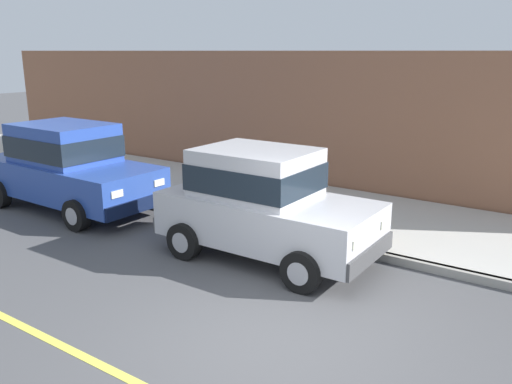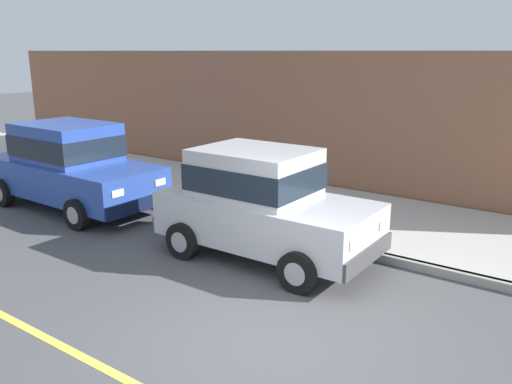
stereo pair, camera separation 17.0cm
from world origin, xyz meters
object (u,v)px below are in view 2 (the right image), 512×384
at_px(car_silver_hatchback, 262,202).
at_px(car_blue_sedan, 70,165).
at_px(dog_white, 246,189).
at_px(fire_hydrant, 364,222).

distance_m(car_silver_hatchback, car_blue_sedan, 5.22).
bearing_deg(car_blue_sedan, dog_white, -54.40).
xyz_separation_m(car_blue_sedan, dog_white, (2.30, -3.21, -0.55)).
xyz_separation_m(car_silver_hatchback, fire_hydrant, (1.44, -1.25, -0.50)).
xyz_separation_m(car_silver_hatchback, car_blue_sedan, (-0.08, 5.22, 0.01)).
relative_size(car_blue_sedan, fire_hydrant, 6.37).
relative_size(car_silver_hatchback, car_blue_sedan, 0.82).
height_order(car_blue_sedan, dog_white, car_blue_sedan).
height_order(car_silver_hatchback, car_blue_sedan, car_blue_sedan).
bearing_deg(dog_white, car_blue_sedan, 125.60).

